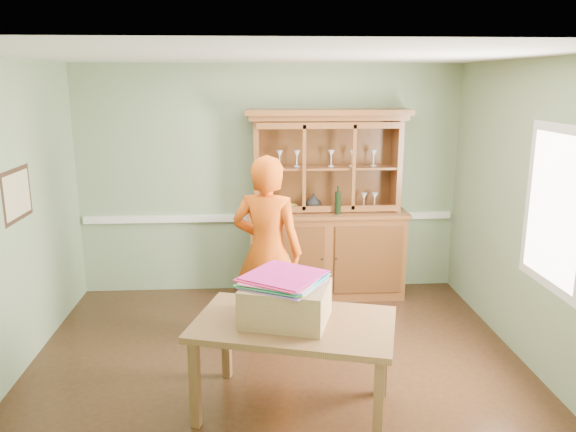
{
  "coord_description": "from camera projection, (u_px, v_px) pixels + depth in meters",
  "views": [
    {
      "loc": [
        -0.2,
        -4.58,
        2.51
      ],
      "look_at": [
        0.12,
        0.4,
        1.3
      ],
      "focal_mm": 35.0,
      "sensor_mm": 36.0,
      "label": 1
    }
  ],
  "objects": [
    {
      "name": "floor",
      "position": [
        278.0,
        367.0,
        5.05
      ],
      "size": [
        4.5,
        4.5,
        0.0
      ],
      "primitive_type": "plane",
      "color": "#442715",
      "rests_on": "ground"
    },
    {
      "name": "ceiling",
      "position": [
        276.0,
        55.0,
        4.41
      ],
      "size": [
        4.5,
        4.5,
        0.0
      ],
      "primitive_type": "plane",
      "rotation": [
        3.14,
        0.0,
        0.0
      ],
      "color": "white",
      "rests_on": "wall_back"
    },
    {
      "name": "wall_back",
      "position": [
        270.0,
        180.0,
        6.67
      ],
      "size": [
        4.5,
        0.0,
        4.5
      ],
      "primitive_type": "plane",
      "rotation": [
        1.57,
        0.0,
        0.0
      ],
      "color": "gray",
      "rests_on": "floor"
    },
    {
      "name": "wall_left",
      "position": [
        3.0,
        226.0,
        4.59
      ],
      "size": [
        0.0,
        4.0,
        4.0
      ],
      "primitive_type": "plane",
      "rotation": [
        1.57,
        0.0,
        1.57
      ],
      "color": "gray",
      "rests_on": "floor"
    },
    {
      "name": "wall_right",
      "position": [
        536.0,
        218.0,
        4.87
      ],
      "size": [
        0.0,
        4.0,
        4.0
      ],
      "primitive_type": "plane",
      "rotation": [
        1.57,
        0.0,
        -1.57
      ],
      "color": "gray",
      "rests_on": "floor"
    },
    {
      "name": "wall_front",
      "position": [
        295.0,
        320.0,
        2.79
      ],
      "size": [
        4.5,
        0.0,
        4.5
      ],
      "primitive_type": "plane",
      "rotation": [
        -1.57,
        0.0,
        0.0
      ],
      "color": "gray",
      "rests_on": "floor"
    },
    {
      "name": "chair_rail",
      "position": [
        270.0,
        217.0,
        6.75
      ],
      "size": [
        4.41,
        0.05,
        0.08
      ],
      "primitive_type": "cube",
      "color": "white",
      "rests_on": "wall_back"
    },
    {
      "name": "framed_map",
      "position": [
        18.0,
        195.0,
        4.84
      ],
      "size": [
        0.03,
        0.6,
        0.46
      ],
      "color": "#352215",
      "rests_on": "wall_left"
    },
    {
      "name": "window_panel",
      "position": [
        554.0,
        208.0,
        4.54
      ],
      "size": [
        0.03,
        0.96,
        1.36
      ],
      "color": "white",
      "rests_on": "wall_right"
    },
    {
      "name": "china_hutch",
      "position": [
        326.0,
        232.0,
        6.6
      ],
      "size": [
        1.86,
        0.61,
        2.19
      ],
      "color": "brown",
      "rests_on": "floor"
    },
    {
      "name": "dining_table",
      "position": [
        294.0,
        332.0,
        4.24
      ],
      "size": [
        1.68,
        1.26,
        0.74
      ],
      "rotation": [
        0.0,
        0.0,
        -0.27
      ],
      "color": "brown",
      "rests_on": "floor"
    },
    {
      "name": "cardboard_box",
      "position": [
        286.0,
        303.0,
        4.19
      ],
      "size": [
        0.74,
        0.65,
        0.29
      ],
      "primitive_type": "cube",
      "rotation": [
        0.0,
        0.0,
        -0.29
      ],
      "color": "tan",
      "rests_on": "dining_table"
    },
    {
      "name": "kite_stack",
      "position": [
        283.0,
        279.0,
        4.19
      ],
      "size": [
        0.7,
        0.7,
        0.06
      ],
      "rotation": [
        0.0,
        0.0,
        1.03
      ],
      "color": "#A26CE5",
      "rests_on": "cardboard_box"
    },
    {
      "name": "person",
      "position": [
        267.0,
        252.0,
        5.32
      ],
      "size": [
        0.78,
        0.63,
        1.85
      ],
      "primitive_type": "imported",
      "rotation": [
        0.0,
        0.0,
        2.83
      ],
      "color": "#DB510D",
      "rests_on": "floor"
    }
  ]
}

